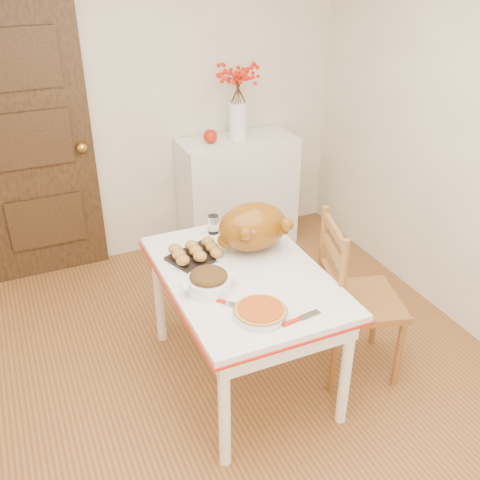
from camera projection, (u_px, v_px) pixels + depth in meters
name	position (u px, v px, depth m)	size (l,w,h in m)	color
floor	(232.00, 410.00, 3.18)	(3.50, 4.00, 0.00)	brown
wall_back	(125.00, 105.00, 4.17)	(3.50, 0.00, 2.50)	#ECE4C3
door_back	(32.00, 147.00, 4.00)	(0.85, 0.06, 2.06)	black
sideboard	(238.00, 193.00, 4.67)	(0.94, 0.42, 0.94)	white
kitchen_table	(243.00, 327.00, 3.25)	(0.85, 1.25, 0.75)	white
chair_oak	(361.00, 298.00, 3.26)	(0.45, 0.45, 1.02)	brown
berry_vase	(238.00, 101.00, 4.29)	(0.31, 0.31, 0.61)	white
apple	(210.00, 136.00, 4.33)	(0.11, 0.11, 0.11)	#B01E0D
turkey_platter	(253.00, 229.00, 3.19)	(0.47, 0.38, 0.30)	#915313
pumpkin_pie	(261.00, 311.00, 2.71)	(0.27, 0.27, 0.06)	#AC4211
stuffing_dish	(209.00, 281.00, 2.89)	(0.30, 0.23, 0.11)	#422A15
rolls_tray	(196.00, 252.00, 3.19)	(0.29, 0.23, 0.08)	#BB8A3E
pie_server	(301.00, 318.00, 2.70)	(0.22, 0.06, 0.01)	silver
carving_knife	(232.00, 304.00, 2.80)	(0.26, 0.06, 0.01)	silver
drinking_glass	(213.00, 224.00, 3.44)	(0.07, 0.07, 0.12)	white
shaker_pair	(249.00, 221.00, 3.52)	(0.09, 0.04, 0.09)	white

